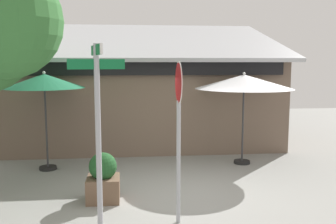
% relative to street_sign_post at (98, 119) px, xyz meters
% --- Properties ---
extents(ground_plane, '(28.00, 28.00, 0.10)m').
position_rel_street_sign_post_xyz_m(ground_plane, '(1.59, 1.57, -1.93)').
color(ground_plane, gray).
extents(cafe_building, '(9.17, 5.36, 4.29)m').
position_rel_street_sign_post_xyz_m(cafe_building, '(0.99, 7.22, -0.29)').
color(cafe_building, '#705B4C').
rests_on(cafe_building, ground).
extents(street_sign_post, '(0.88, 0.94, 3.06)m').
position_rel_street_sign_post_xyz_m(street_sign_post, '(0.00, 0.00, 0.00)').
color(street_sign_post, '#A8AAB2').
rests_on(street_sign_post, ground).
extents(stop_sign, '(0.07, 0.71, 2.79)m').
position_rel_street_sign_post_xyz_m(stop_sign, '(1.32, 0.20, 0.03)').
color(stop_sign, '#A8AAB2').
rests_on(stop_sign, ground).
extents(patio_umbrella_forest_green_left, '(2.02, 2.02, 2.55)m').
position_rel_street_sign_post_xyz_m(patio_umbrella_forest_green_left, '(-1.63, 3.77, 0.39)').
color(patio_umbrella_forest_green_left, black).
rests_on(patio_umbrella_forest_green_left, ground).
extents(patio_umbrella_ivory_center, '(2.63, 2.63, 2.51)m').
position_rel_street_sign_post_xyz_m(patio_umbrella_ivory_center, '(3.57, 3.83, 0.36)').
color(patio_umbrella_ivory_center, black).
rests_on(patio_umbrella_ivory_center, ground).
extents(sidewalk_planter, '(0.65, 0.65, 0.98)m').
position_rel_street_sign_post_xyz_m(sidewalk_planter, '(-0.04, 1.40, -1.42)').
color(sidewalk_planter, brown).
rests_on(sidewalk_planter, ground).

